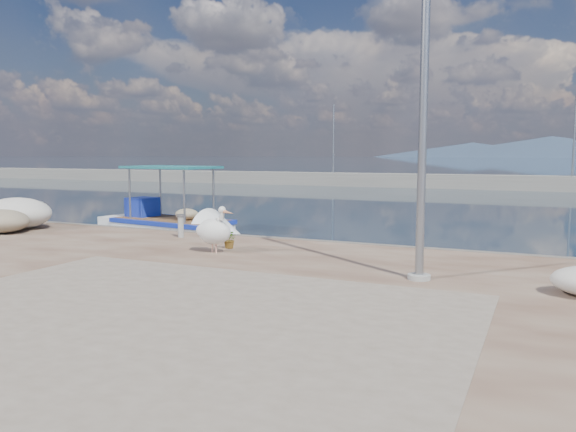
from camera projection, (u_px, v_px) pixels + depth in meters
The scene contains 12 objects.
ground at pixel (210, 298), 11.46m from camera, with size 1400.00×1400.00×0.00m, color #162635.
quay_patch at pixel (157, 318), 8.28m from camera, with size 9.00×7.00×0.01m, color gray.
breakwater at pixel (466, 182), 47.52m from camera, with size 120.00×2.20×7.50m.
mountains at pixel (546, 148), 595.60m from camera, with size 370.00×280.00×22.00m.
boat_left at pixel (171, 229), 20.34m from camera, with size 6.28×2.84×2.92m.
pelican at pixel (214, 231), 13.76m from camera, with size 1.23×0.81×1.17m.
lamp_post at pixel (424, 107), 10.54m from camera, with size 0.44×0.96×7.00m.
bollard_near at pixel (181, 225), 16.35m from camera, with size 0.22×0.22×0.67m.
bollard_far at pixel (40, 212), 19.57m from camera, with size 0.26×0.26×0.78m.
potted_plant at pixel (230, 239), 14.45m from camera, with size 0.42×0.37×0.47m, color #33722D.
net_pile_a at pixel (17, 213), 18.34m from camera, with size 2.47×1.80×1.01m, color silver.
net_pile_b at pixel (1, 221), 17.31m from camera, with size 1.86×1.45×0.73m, color tan.
Camera 1 is at (6.13, -9.52, 2.92)m, focal length 35.00 mm.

